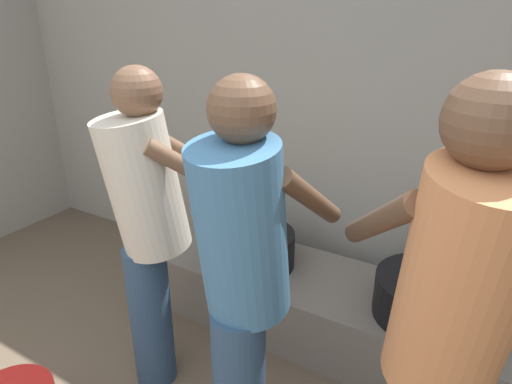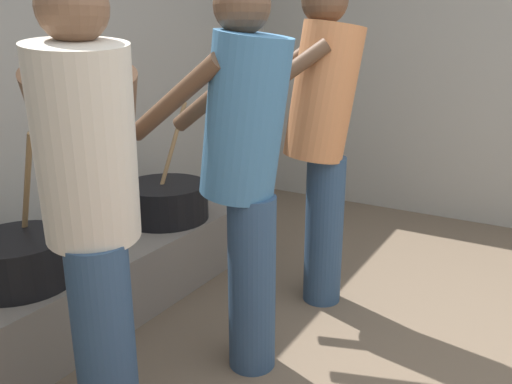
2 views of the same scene
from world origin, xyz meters
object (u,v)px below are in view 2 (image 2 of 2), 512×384
object	(u,v)px
cooking_pot_main	(20,260)
cook_in_orange_shirt	(321,127)
cook_in_cream_shirt	(91,199)
cook_in_blue_shirt	(244,161)
cooking_pot_secondary	(165,201)

from	to	relation	value
cooking_pot_main	cook_in_orange_shirt	bearing A→B (deg)	-38.30
cook_in_cream_shirt	cook_in_orange_shirt	xyz separation A→B (m)	(1.28, -0.21, 0.06)
cooking_pot_main	cook_in_cream_shirt	world-z (taller)	cook_in_cream_shirt
cook_in_blue_shirt	cook_in_orange_shirt	xyz separation A→B (m)	(0.67, -0.03, 0.04)
cooking_pot_main	cooking_pot_secondary	distance (m)	0.95
cooking_pot_secondary	cook_in_cream_shirt	bearing A→B (deg)	-148.65
cooking_pot_secondary	cook_in_cream_shirt	world-z (taller)	cook_in_cream_shirt
cooking_pot_main	cook_in_blue_shirt	bearing A→B (deg)	-62.23
cooking_pot_secondary	cook_in_orange_shirt	distance (m)	1.03
cook_in_orange_shirt	cooking_pot_secondary	bearing A→B (deg)	100.76
cooking_pot_secondary	cook_in_orange_shirt	world-z (taller)	cook_in_orange_shirt
cooking_pot_secondary	cook_in_orange_shirt	bearing A→B (deg)	-79.24
cook_in_cream_shirt	cook_in_orange_shirt	distance (m)	1.30
cooking_pot_secondary	cook_in_orange_shirt	size ratio (longest dim) A/B	0.40
cook_in_blue_shirt	cook_in_orange_shirt	distance (m)	0.67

